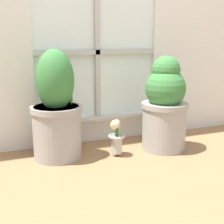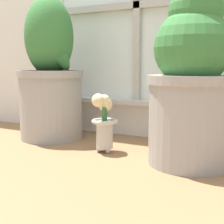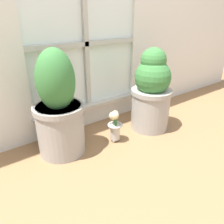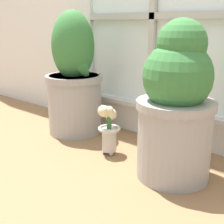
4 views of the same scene
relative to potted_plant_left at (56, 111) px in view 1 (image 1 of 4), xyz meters
name	(u,v)px [view 1 (image 1 of 4)]	position (x,y,z in m)	size (l,w,h in m)	color
ground_plane	(124,163)	(0.38, -0.26, -0.32)	(10.00, 10.00, 0.00)	olive
potted_plant_left	(56,111)	(0.00, 0.00, 0.00)	(0.34, 0.34, 0.73)	#9E9993
potted_plant_right	(165,106)	(0.76, -0.11, 0.00)	(0.33, 0.33, 0.68)	#9E9993
flower_vase	(116,136)	(0.38, -0.12, -0.18)	(0.12, 0.12, 0.26)	#BCB7AD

